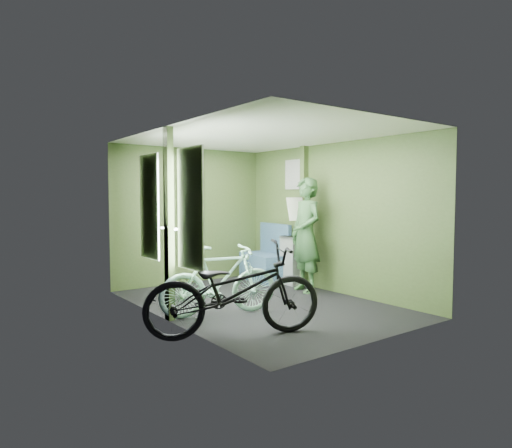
{
  "coord_description": "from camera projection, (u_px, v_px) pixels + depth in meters",
  "views": [
    {
      "loc": [
        -3.74,
        -4.96,
        1.49
      ],
      "look_at": [
        0.0,
        0.1,
        1.1
      ],
      "focal_mm": 32.0,
      "sensor_mm": 36.0,
      "label": 1
    }
  ],
  "objects": [
    {
      "name": "room",
      "position": [
        256.0,
        200.0,
        6.21
      ],
      "size": [
        4.0,
        4.02,
        2.31
      ],
      "color": "black",
      "rests_on": "ground"
    },
    {
      "name": "bicycle_mint",
      "position": [
        220.0,
        316.0,
        5.63
      ],
      "size": [
        1.6,
        0.89,
        0.96
      ],
      "primitive_type": "imported",
      "rotation": [
        0.0,
        -0.15,
        1.34
      ],
      "color": "#8AC4AA",
      "rests_on": "ground"
    },
    {
      "name": "waste_box",
      "position": [
        291.0,
        260.0,
        7.65
      ],
      "size": [
        0.24,
        0.34,
        0.81
      ],
      "primitive_type": "cube",
      "color": "gray",
      "rests_on": "ground"
    },
    {
      "name": "bench_seat",
      "position": [
        266.0,
        264.0,
        8.04
      ],
      "size": [
        0.63,
        1.0,
        1.0
      ],
      "rotation": [
        0.0,
        0.0,
        -0.12
      ],
      "color": "#294058",
      "rests_on": "ground"
    },
    {
      "name": "bicycle_black",
      "position": [
        234.0,
        337.0,
        4.8
      ],
      "size": [
        2.02,
        1.38,
        1.04
      ],
      "primitive_type": "imported",
      "rotation": [
        0.0,
        -0.09,
        1.2
      ],
      "color": "black",
      "rests_on": "ground"
    },
    {
      "name": "passenger",
      "position": [
        306.0,
        235.0,
        7.06
      ],
      "size": [
        0.53,
        0.74,
        1.77
      ],
      "rotation": [
        0.0,
        0.0,
        -1.75
      ],
      "color": "#325930",
      "rests_on": "ground"
    }
  ]
}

